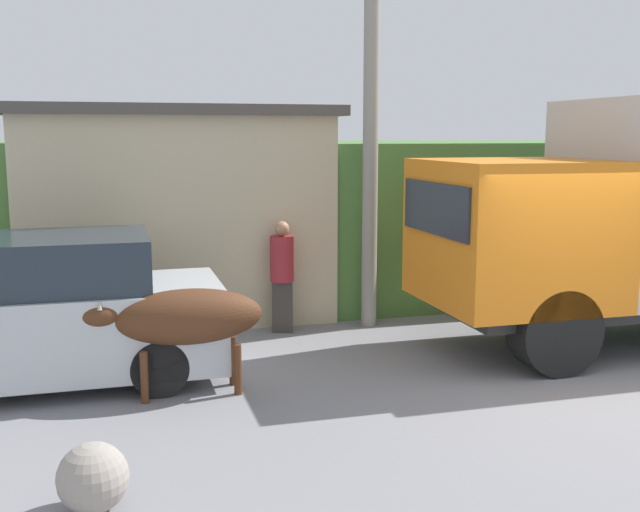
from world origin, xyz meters
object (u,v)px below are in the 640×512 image
pedestrian_on_hill (282,272)px  roadside_rock (93,478)px  parked_suv (42,315)px  utility_pole (371,101)px  brown_cow (184,318)px

pedestrian_on_hill → roadside_rock: pedestrian_on_hill is taller
roadside_rock → parked_suv: bearing=100.3°
roadside_rock → pedestrian_on_hill: bearing=61.7°
parked_suv → roadside_rock: (0.61, -3.34, -0.57)m
parked_suv → utility_pole: 5.56m
pedestrian_on_hill → brown_cow: bearing=69.9°
utility_pole → roadside_rock: utility_pole is taller
utility_pole → roadside_rock: (-4.04, -4.96, -3.16)m
pedestrian_on_hill → utility_pole: (1.39, 0.03, 2.52)m
roadside_rock → utility_pole: bearing=50.9°
pedestrian_on_hill → utility_pole: 2.88m
parked_suv → pedestrian_on_hill: parked_suv is taller
utility_pole → roadside_rock: size_ratio=11.84×
brown_cow → utility_pole: (3.06, 2.41, 2.55)m
pedestrian_on_hill → parked_suv: bearing=41.0°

